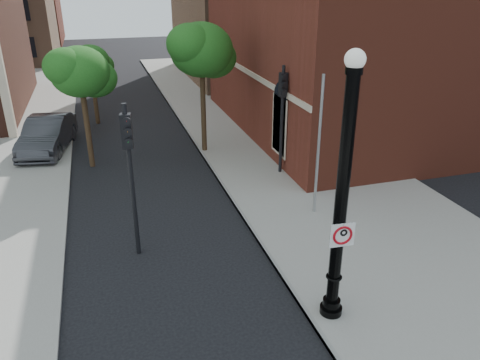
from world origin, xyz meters
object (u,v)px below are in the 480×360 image
object	(u,v)px
no_parking_sign	(342,235)
traffic_signal_right	(283,103)
lamppost	(341,209)
parked_car	(47,135)
traffic_signal_left	(129,157)

from	to	relation	value
no_parking_sign	traffic_signal_right	xyz separation A→B (m)	(2.17, 9.25, 0.69)
lamppost	no_parking_sign	bearing A→B (deg)	-85.25
lamppost	traffic_signal_right	world-z (taller)	lamppost
lamppost	no_parking_sign	xyz separation A→B (m)	(0.01, -0.17, -0.60)
lamppost	traffic_signal_right	bearing A→B (deg)	76.48
lamppost	parked_car	size ratio (longest dim) A/B	1.31
lamppost	traffic_signal_left	size ratio (longest dim) A/B	1.39
no_parking_sign	traffic_signal_left	bearing A→B (deg)	137.78
traffic_signal_left	traffic_signal_right	size ratio (longest dim) A/B	1.02
no_parking_sign	parked_car	xyz separation A→B (m)	(-7.68, 15.35, -1.65)
lamppost	traffic_signal_left	world-z (taller)	lamppost
traffic_signal_left	traffic_signal_right	bearing A→B (deg)	44.11
lamppost	traffic_signal_left	bearing A→B (deg)	134.64
lamppost	traffic_signal_left	distance (m)	6.25
lamppost	no_parking_sign	world-z (taller)	lamppost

